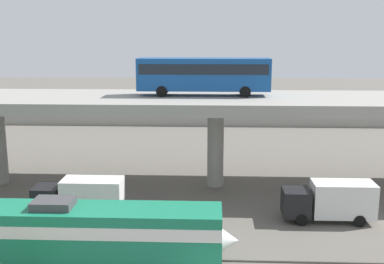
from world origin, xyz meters
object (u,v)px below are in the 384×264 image
at_px(parked_car_2, 353,104).
at_px(parked_car_3, 313,108).
at_px(parked_car_1, 140,105).
at_px(service_truck_west, 81,196).
at_px(service_truck_east, 331,200).
at_px(parked_car_0, 230,107).
at_px(transit_bus_on_overpass, 203,73).
at_px(train_locomotive, 109,232).

height_order(parked_car_2, parked_car_3, same).
height_order(parked_car_1, parked_car_2, same).
distance_m(service_truck_west, service_truck_east, 19.02).
bearing_deg(parked_car_0, parked_car_3, -4.38).
bearing_deg(transit_bus_on_overpass, service_truck_west, 44.33).
distance_m(parked_car_1, parked_car_3, 28.02).
height_order(transit_bus_on_overpass, parked_car_2, transit_bus_on_overpass).
height_order(service_truck_west, parked_car_1, service_truck_west).
distance_m(transit_bus_on_overpass, parked_car_3, 37.26).
height_order(transit_bus_on_overpass, parked_car_1, transit_bus_on_overpass).
bearing_deg(parked_car_1, service_truck_west, 92.62).
xyz_separation_m(parked_car_0, parked_car_3, (13.12, -1.01, 0.00)).
distance_m(service_truck_west, parked_car_2, 57.33).
height_order(service_truck_west, parked_car_3, service_truck_west).
bearing_deg(parked_car_2, service_truck_east, -107.62).
bearing_deg(parked_car_1, parked_car_3, 176.08).
bearing_deg(service_truck_west, train_locomotive, 116.33).
bearing_deg(train_locomotive, transit_bus_on_overpass, 72.32).
relative_size(train_locomotive, parked_car_3, 3.55).
height_order(parked_car_0, parked_car_2, same).
height_order(train_locomotive, transit_bus_on_overpass, transit_bus_on_overpass).
xyz_separation_m(service_truck_west, parked_car_1, (-1.98, 43.14, 0.65)).
bearing_deg(parked_car_2, service_truck_west, -126.05).
bearing_deg(service_truck_west, parked_car_1, -87.38).
height_order(service_truck_west, service_truck_east, same).
relative_size(service_truck_east, parked_car_2, 1.51).
xyz_separation_m(transit_bus_on_overpass, parked_car_0, (3.67, 33.26, -8.13)).
relative_size(parked_car_1, parked_car_2, 1.02).
distance_m(train_locomotive, parked_car_0, 50.82).
bearing_deg(service_truck_west, transit_bus_on_overpass, -135.67).
relative_size(service_truck_west, parked_car_0, 1.64).
relative_size(parked_car_1, parked_car_3, 1.01).
relative_size(parked_car_0, parked_car_1, 0.91).
height_order(transit_bus_on_overpass, parked_car_3, transit_bus_on_overpass).
bearing_deg(parked_car_1, train_locomotive, 96.53).
xyz_separation_m(parked_car_0, parked_car_1, (-14.84, 0.91, 0.00)).
relative_size(train_locomotive, service_truck_west, 2.37).
xyz_separation_m(train_locomotive, transit_bus_on_overpass, (5.34, 16.75, 8.22)).
height_order(service_truck_east, parked_car_1, service_truck_east).
bearing_deg(parked_car_3, parked_car_0, 175.62).
bearing_deg(transit_bus_on_overpass, train_locomotive, 72.32).
height_order(parked_car_0, parked_car_3, same).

